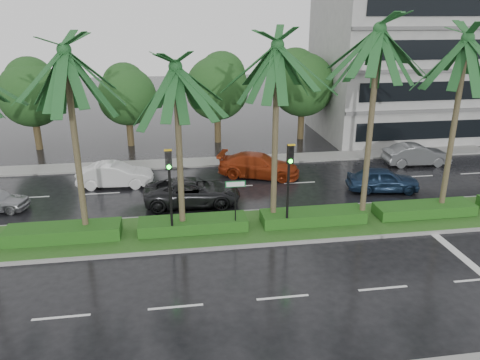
{
  "coord_description": "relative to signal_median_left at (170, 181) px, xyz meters",
  "views": [
    {
      "loc": [
        -3.88,
        -19.61,
        10.15
      ],
      "look_at": [
        -0.62,
        1.5,
        2.41
      ],
      "focal_mm": 35.0,
      "sensor_mm": 36.0,
      "label": 1
    }
  ],
  "objects": [
    {
      "name": "ground",
      "position": [
        4.0,
        -0.3,
        -3.0
      ],
      "size": [
        120.0,
        120.0,
        0.0
      ],
      "primitive_type": "plane",
      "color": "black",
      "rests_on": "ground"
    },
    {
      "name": "far_sidewalk",
      "position": [
        4.0,
        11.7,
        -2.94
      ],
      "size": [
        40.0,
        2.0,
        0.12
      ],
      "primitive_type": "cube",
      "color": "gray",
      "rests_on": "ground"
    },
    {
      "name": "median",
      "position": [
        4.0,
        0.7,
        -2.92
      ],
      "size": [
        36.0,
        4.0,
        0.15
      ],
      "color": "gray",
      "rests_on": "ground"
    },
    {
      "name": "hedge",
      "position": [
        4.0,
        0.7,
        -2.55
      ],
      "size": [
        35.2,
        1.4,
        0.6
      ],
      "color": "#164714",
      "rests_on": "median"
    },
    {
      "name": "lane_markings",
      "position": [
        7.04,
        -0.73,
        -2.99
      ],
      "size": [
        34.0,
        13.06,
        0.01
      ],
      "color": "silver",
      "rests_on": "ground"
    },
    {
      "name": "palm_row",
      "position": [
        2.75,
        0.72,
        5.01
      ],
      "size": [
        26.3,
        4.2,
        10.07
      ],
      "color": "#433A26",
      "rests_on": "median"
    },
    {
      "name": "signal_median_left",
      "position": [
        0.0,
        0.0,
        0.0
      ],
      "size": [
        0.34,
        0.42,
        4.36
      ],
      "color": "black",
      "rests_on": "median"
    },
    {
      "name": "signal_median_right",
      "position": [
        5.5,
        0.0,
        0.0
      ],
      "size": [
        0.34,
        0.42,
        4.36
      ],
      "color": "black",
      "rests_on": "median"
    },
    {
      "name": "street_sign",
      "position": [
        3.0,
        0.18,
        -0.87
      ],
      "size": [
        0.95,
        0.09,
        2.6
      ],
      "color": "black",
      "rests_on": "median"
    },
    {
      "name": "bg_trees",
      "position": [
        4.1,
        17.29,
        1.52
      ],
      "size": [
        32.72,
        5.14,
        7.43
      ],
      "color": "#3B301B",
      "rests_on": "ground"
    },
    {
      "name": "building",
      "position": [
        21.0,
        17.7,
        3.0
      ],
      "size": [
        16.0,
        10.0,
        12.0
      ],
      "primitive_type": "cube",
      "color": "gray",
      "rests_on": "ground"
    },
    {
      "name": "car_white",
      "position": [
        -3.32,
        7.86,
        -2.26
      ],
      "size": [
        1.84,
        4.56,
        1.47
      ],
      "primitive_type": "imported",
      "rotation": [
        0.0,
        0.0,
        1.51
      ],
      "color": "silver",
      "rests_on": "ground"
    },
    {
      "name": "car_darkgrey",
      "position": [
        1.18,
        4.27,
        -2.26
      ],
      "size": [
        2.6,
        5.37,
        1.47
      ],
      "primitive_type": "imported",
      "rotation": [
        0.0,
        0.0,
        1.54
      ],
      "color": "black",
      "rests_on": "ground"
    },
    {
      "name": "car_red",
      "position": [
        5.7,
        8.28,
        -2.24
      ],
      "size": [
        3.85,
        5.66,
        1.52
      ],
      "primitive_type": "imported",
      "rotation": [
        0.0,
        0.0,
        1.21
      ],
      "color": "maroon",
      "rests_on": "ground"
    },
    {
      "name": "car_blue",
      "position": [
        12.5,
        4.61,
        -2.28
      ],
      "size": [
        2.33,
        4.41,
        1.43
      ],
      "primitive_type": "imported",
      "rotation": [
        0.0,
        0.0,
        1.41
      ],
      "color": "#172945",
      "rests_on": "ground"
    },
    {
      "name": "car_grey",
      "position": [
        17.0,
        9.0,
        -2.26
      ],
      "size": [
        1.79,
        4.56,
        1.48
      ],
      "primitive_type": "imported",
      "rotation": [
        0.0,
        0.0,
        1.52
      ],
      "color": "#515355",
      "rests_on": "ground"
    }
  ]
}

